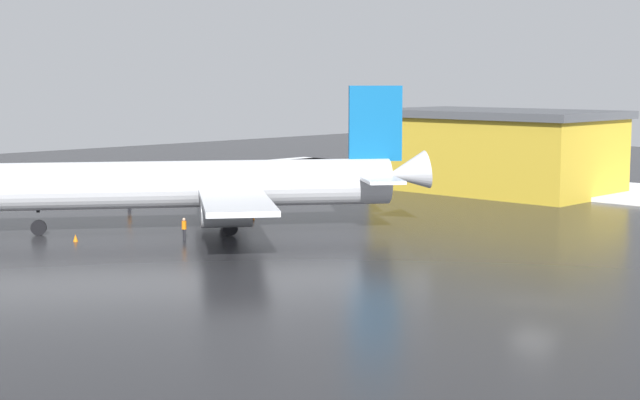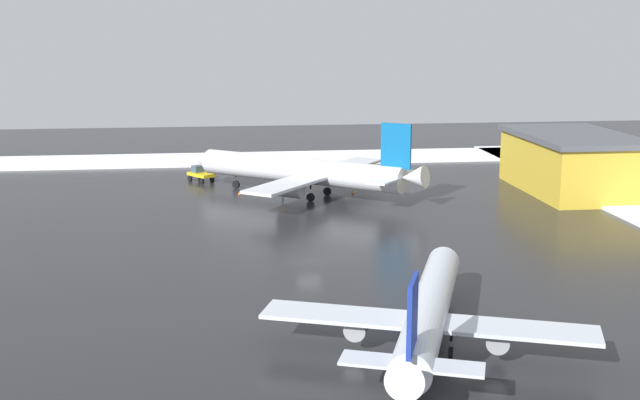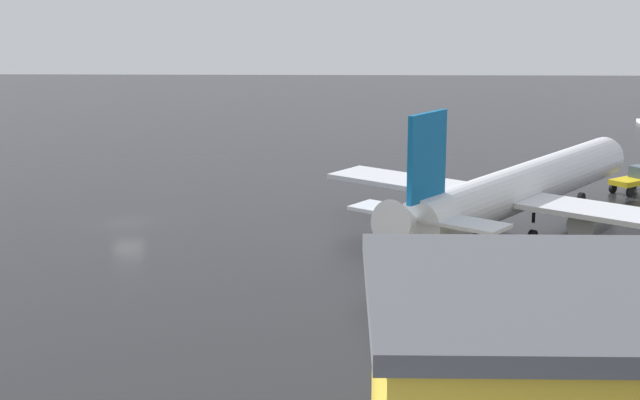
% 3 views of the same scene
% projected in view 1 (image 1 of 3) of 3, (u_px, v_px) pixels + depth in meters
% --- Properties ---
extents(ground_plane, '(240.00, 240.00, 0.00)m').
position_uv_depth(ground_plane, '(534.00, 301.00, 53.59)').
color(ground_plane, '#232326').
extents(airplane_distant_tail, '(29.05, 33.05, 11.57)m').
position_uv_depth(airplane_distant_tail, '(198.00, 184.00, 77.69)').
color(airplane_distant_tail, silver).
rests_on(airplane_distant_tail, ground_plane).
extents(ground_crew_mid_apron, '(0.36, 0.36, 1.71)m').
position_uv_depth(ground_crew_mid_apron, '(129.00, 200.00, 90.49)').
color(ground_crew_mid_apron, black).
rests_on(ground_crew_mid_apron, ground_plane).
extents(ground_crew_near_tug, '(0.36, 0.36, 1.71)m').
position_uv_depth(ground_crew_near_tug, '(184.00, 228.00, 73.77)').
color(ground_crew_near_tug, black).
rests_on(ground_crew_near_tug, ground_plane).
extents(cargo_hangar, '(25.01, 15.01, 8.80)m').
position_uv_depth(cargo_hangar, '(496.00, 150.00, 105.48)').
color(cargo_hangar, gold).
rests_on(cargo_hangar, ground_plane).
extents(traffic_cone_near_nose, '(0.36, 0.36, 0.55)m').
position_uv_depth(traffic_cone_near_nose, '(253.00, 217.00, 84.56)').
color(traffic_cone_near_nose, orange).
rests_on(traffic_cone_near_nose, ground_plane).
extents(traffic_cone_mid_line, '(0.36, 0.36, 0.55)m').
position_uv_depth(traffic_cone_mid_line, '(75.00, 238.00, 73.31)').
color(traffic_cone_mid_line, orange).
rests_on(traffic_cone_mid_line, ground_plane).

